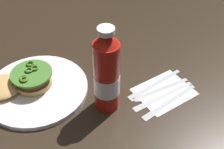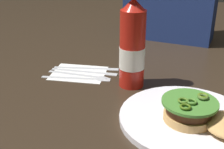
# 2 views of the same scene
# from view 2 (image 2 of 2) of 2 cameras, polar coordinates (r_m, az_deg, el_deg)

# --- Properties ---
(ground_plane) EXTENTS (3.00, 3.00, 0.00)m
(ground_plane) POSITION_cam_2_polar(r_m,az_deg,el_deg) (0.70, 7.03, -7.04)
(ground_plane) COLOR #2E2318
(dinner_plate) EXTENTS (0.29, 0.29, 0.01)m
(dinner_plate) POSITION_cam_2_polar(r_m,az_deg,el_deg) (0.68, 14.07, -8.21)
(dinner_plate) COLOR white
(dinner_plate) RESTS_ON ground_plane
(burger_sandwich) EXTENTS (0.19, 0.12, 0.05)m
(burger_sandwich) POSITION_cam_2_polar(r_m,az_deg,el_deg) (0.64, 17.20, -7.52)
(burger_sandwich) COLOR tan
(burger_sandwich) RESTS_ON dinner_plate
(ketchup_bottle) EXTENTS (0.07, 0.07, 0.25)m
(ketchup_bottle) POSITION_cam_2_polar(r_m,az_deg,el_deg) (0.78, 3.93, 5.35)
(ketchup_bottle) COLOR red
(ketchup_bottle) RESTS_ON ground_plane
(napkin) EXTENTS (0.18, 0.16, 0.00)m
(napkin) POSITION_cam_2_polar(r_m,az_deg,el_deg) (0.89, -6.39, 0.30)
(napkin) COLOR white
(napkin) RESTS_ON ground_plane
(fork_utensil) EXTENTS (0.20, 0.08, 0.00)m
(fork_utensil) POSITION_cam_2_polar(r_m,az_deg,el_deg) (0.85, -5.85, -0.56)
(fork_utensil) COLOR silver
(fork_utensil) RESTS_ON napkin
(spoon_utensil) EXTENTS (0.19, 0.04, 0.00)m
(spoon_utensil) POSITION_cam_2_polar(r_m,az_deg,el_deg) (0.87, -4.85, -0.05)
(spoon_utensil) COLOR silver
(spoon_utensil) RESTS_ON napkin
(butter_knife) EXTENTS (0.20, 0.06, 0.00)m
(butter_knife) POSITION_cam_2_polar(r_m,az_deg,el_deg) (0.89, -4.59, 0.67)
(butter_knife) COLOR silver
(butter_knife) RESTS_ON napkin
(steak_knife) EXTENTS (0.20, 0.08, 0.00)m
(steak_knife) POSITION_cam_2_polar(r_m,az_deg,el_deg) (0.92, -4.16, 1.37)
(steak_knife) COLOR silver
(steak_knife) RESTS_ON napkin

